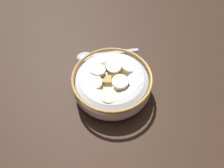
% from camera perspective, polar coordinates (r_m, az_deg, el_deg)
% --- Properties ---
extents(ground_plane, '(1.20, 1.20, 0.02)m').
position_cam_1_polar(ground_plane, '(0.51, 0.00, -2.64)').
color(ground_plane, '#332116').
extents(cereal_bowl, '(0.17, 0.17, 0.06)m').
position_cam_1_polar(cereal_bowl, '(0.48, 0.01, 0.08)').
color(cereal_bowl, silver).
rests_on(cereal_bowl, ground_plane).
extents(spoon, '(0.16, 0.07, 0.01)m').
position_cam_1_polar(spoon, '(0.57, -4.70, 7.54)').
color(spoon, '#A5A5AD').
rests_on(spoon, ground_plane).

